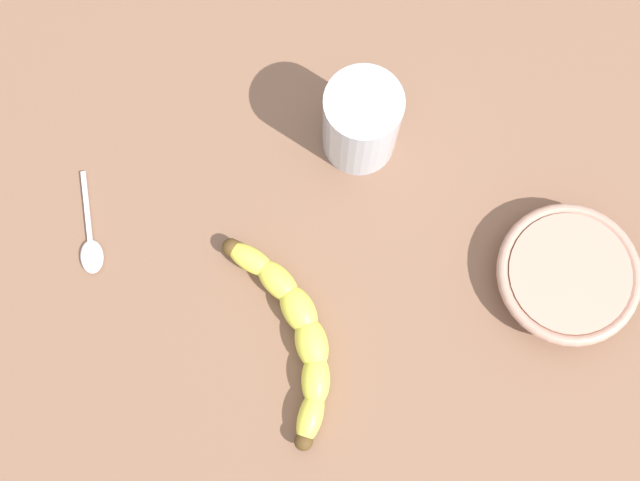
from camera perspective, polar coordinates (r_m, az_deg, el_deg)
wooden_tabletop at (r=81.79cm, az=2.13°, el=-0.43°), size 120.00×120.00×3.00cm
banana at (r=77.20cm, az=-1.90°, el=-6.72°), size 12.21×20.97×3.26cm
smoothie_glass at (r=78.53cm, az=3.09°, el=8.78°), size 7.85×7.85×10.82cm
ceramic_bowl at (r=81.38cm, az=17.92°, el=-2.47°), size 14.63×14.63×3.50cm
teaspoon at (r=83.20cm, az=-16.69°, el=-0.71°), size 7.86×9.84×0.80cm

